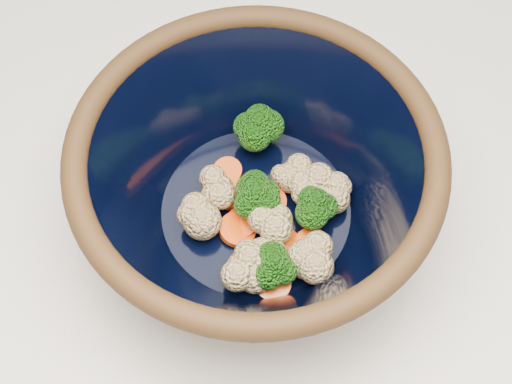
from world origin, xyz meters
TOP-DOWN VIEW (x-y plane):
  - counter at (0.00, 0.00)m, footprint 1.20×1.20m
  - mixing_bowl at (-0.12, -0.05)m, footprint 0.30×0.30m
  - vegetable_pile at (-0.10, -0.06)m, footprint 0.14×0.17m

SIDE VIEW (x-z plane):
  - counter at x=0.00m, z-range 0.00..0.90m
  - vegetable_pile at x=-0.10m, z-range 0.92..0.97m
  - mixing_bowl at x=-0.12m, z-range 0.91..1.04m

